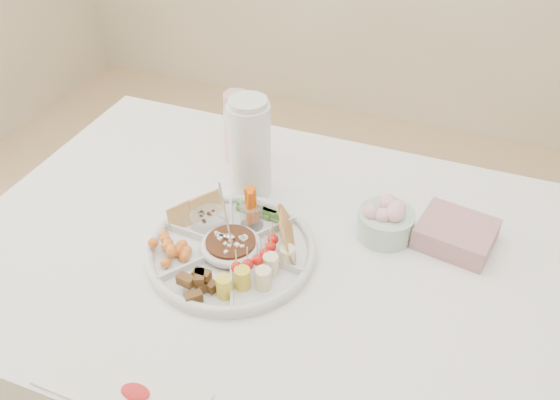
% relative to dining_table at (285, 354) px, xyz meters
% --- Properties ---
extents(dining_table, '(1.52, 1.02, 0.76)m').
position_rel_dining_table_xyz_m(dining_table, '(0.00, 0.00, 0.00)').
color(dining_table, white).
rests_on(dining_table, floor).
extents(party_tray, '(0.41, 0.41, 0.04)m').
position_rel_dining_table_xyz_m(party_tray, '(-0.11, -0.06, 0.40)').
color(party_tray, silver).
rests_on(party_tray, dining_table).
extents(bean_dip, '(0.12, 0.12, 0.04)m').
position_rel_dining_table_xyz_m(bean_dip, '(-0.11, -0.06, 0.41)').
color(bean_dip, '#3D1C0F').
rests_on(bean_dip, party_tray).
extents(tortillas, '(0.12, 0.12, 0.07)m').
position_rel_dining_table_xyz_m(tortillas, '(0.01, -0.00, 0.42)').
color(tortillas, '#BE7C40').
rests_on(tortillas, party_tray).
extents(carrot_cucumber, '(0.12, 0.12, 0.10)m').
position_rel_dining_table_xyz_m(carrot_cucumber, '(-0.10, 0.07, 0.44)').
color(carrot_cucumber, '#D85707').
rests_on(carrot_cucumber, party_tray).
extents(pita_raisins, '(0.13, 0.13, 0.07)m').
position_rel_dining_table_xyz_m(pita_raisins, '(-0.22, 0.02, 0.42)').
color(pita_raisins, '#EBAA68').
rests_on(pita_raisins, party_tray).
extents(cherries, '(0.11, 0.11, 0.04)m').
position_rel_dining_table_xyz_m(cherries, '(-0.23, -0.11, 0.42)').
color(cherries, orange).
rests_on(cherries, party_tray).
extents(granola_chunks, '(0.10, 0.10, 0.04)m').
position_rel_dining_table_xyz_m(granola_chunks, '(-0.12, -0.19, 0.42)').
color(granola_chunks, brown).
rests_on(granola_chunks, party_tray).
extents(banana_tomato, '(0.12, 0.12, 0.09)m').
position_rel_dining_table_xyz_m(banana_tomato, '(-0.00, -0.13, 0.44)').
color(banana_tomato, '#D0C172').
rests_on(banana_tomato, party_tray).
extents(cup_stack, '(0.09, 0.09, 0.21)m').
position_rel_dining_table_xyz_m(cup_stack, '(-0.26, 0.31, 0.48)').
color(cup_stack, silver).
rests_on(cup_stack, dining_table).
extents(thermos, '(0.11, 0.11, 0.27)m').
position_rel_dining_table_xyz_m(thermos, '(-0.17, 0.18, 0.52)').
color(thermos, white).
rests_on(thermos, dining_table).
extents(flower_bowl, '(0.16, 0.16, 0.10)m').
position_rel_dining_table_xyz_m(flower_bowl, '(0.20, 0.14, 0.43)').
color(flower_bowl, '#A8BAAD').
rests_on(flower_bowl, dining_table).
extents(napkin_stack, '(0.19, 0.17, 0.06)m').
position_rel_dining_table_xyz_m(napkin_stack, '(0.36, 0.17, 0.41)').
color(napkin_stack, '#B07B83').
rests_on(napkin_stack, dining_table).
extents(placemat, '(0.33, 0.11, 0.01)m').
position_rel_dining_table_xyz_m(placemat, '(-0.15, -0.45, 0.38)').
color(placemat, '#EDEBCC').
rests_on(placemat, dining_table).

